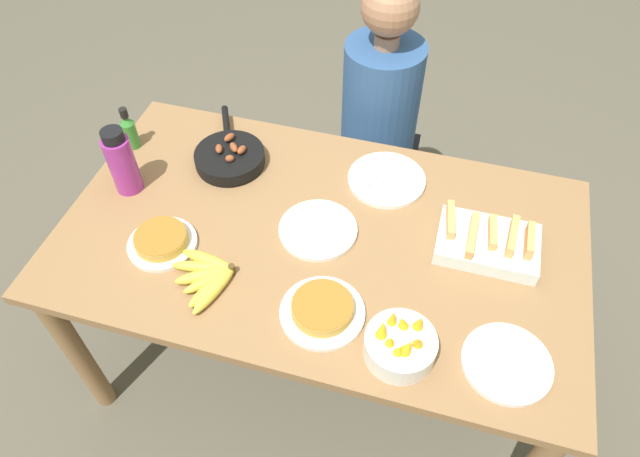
{
  "coord_description": "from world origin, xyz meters",
  "views": [
    {
      "loc": [
        0.31,
        -1.1,
        2.15
      ],
      "look_at": [
        0.0,
        0.0,
        0.81
      ],
      "focal_mm": 32.0,
      "sensor_mm": 36.0,
      "label": 1
    }
  ],
  "objects_px": {
    "frittata_plate_center": "(322,310)",
    "empty_plate_far_right": "(318,230)",
    "person_figure": "(376,145)",
    "banana_bunch": "(209,276)",
    "melon_tray": "(488,242)",
    "hot_sauce_bottle": "(129,130)",
    "empty_plate_near_front": "(386,180)",
    "water_bottle": "(122,162)",
    "empty_plate_far_left": "(507,363)",
    "frittata_plate_side": "(162,241)",
    "fruit_bowl_mango": "(400,345)",
    "skillet": "(230,157)"
  },
  "relations": [
    {
      "from": "melon_tray",
      "to": "frittata_plate_side",
      "type": "relative_size",
      "value": 1.43
    },
    {
      "from": "hot_sauce_bottle",
      "to": "empty_plate_near_front",
      "type": "bearing_deg",
      "value": 4.46
    },
    {
      "from": "melon_tray",
      "to": "frittata_plate_side",
      "type": "height_order",
      "value": "melon_tray"
    },
    {
      "from": "frittata_plate_side",
      "to": "hot_sauce_bottle",
      "type": "relative_size",
      "value": 1.29
    },
    {
      "from": "melon_tray",
      "to": "water_bottle",
      "type": "bearing_deg",
      "value": -177.14
    },
    {
      "from": "skillet",
      "to": "empty_plate_far_right",
      "type": "height_order",
      "value": "skillet"
    },
    {
      "from": "water_bottle",
      "to": "frittata_plate_center",
      "type": "bearing_deg",
      "value": -21.86
    },
    {
      "from": "banana_bunch",
      "to": "empty_plate_near_front",
      "type": "distance_m",
      "value": 0.69
    },
    {
      "from": "empty_plate_far_right",
      "to": "water_bottle",
      "type": "height_order",
      "value": "water_bottle"
    },
    {
      "from": "empty_plate_near_front",
      "to": "water_bottle",
      "type": "distance_m",
      "value": 0.87
    },
    {
      "from": "empty_plate_far_right",
      "to": "hot_sauce_bottle",
      "type": "height_order",
      "value": "hot_sauce_bottle"
    },
    {
      "from": "banana_bunch",
      "to": "hot_sauce_bottle",
      "type": "xyz_separation_m",
      "value": [
        -0.5,
        0.48,
        0.05
      ]
    },
    {
      "from": "melon_tray",
      "to": "frittata_plate_side",
      "type": "xyz_separation_m",
      "value": [
        -0.96,
        -0.26,
        -0.01
      ]
    },
    {
      "from": "skillet",
      "to": "empty_plate_near_front",
      "type": "xyz_separation_m",
      "value": [
        0.54,
        0.06,
        -0.02
      ]
    },
    {
      "from": "melon_tray",
      "to": "fruit_bowl_mango",
      "type": "relative_size",
      "value": 1.59
    },
    {
      "from": "empty_plate_near_front",
      "to": "hot_sauce_bottle",
      "type": "height_order",
      "value": "hot_sauce_bottle"
    },
    {
      "from": "empty_plate_far_left",
      "to": "hot_sauce_bottle",
      "type": "bearing_deg",
      "value": 159.22
    },
    {
      "from": "empty_plate_far_left",
      "to": "person_figure",
      "type": "xyz_separation_m",
      "value": [
        -0.55,
        1.03,
        -0.25
      ]
    },
    {
      "from": "melon_tray",
      "to": "person_figure",
      "type": "xyz_separation_m",
      "value": [
        -0.47,
        0.65,
        -0.27
      ]
    },
    {
      "from": "banana_bunch",
      "to": "frittata_plate_side",
      "type": "xyz_separation_m",
      "value": [
        -0.19,
        0.08,
        0.0
      ]
    },
    {
      "from": "skillet",
      "to": "empty_plate_near_front",
      "type": "height_order",
      "value": "skillet"
    },
    {
      "from": "frittata_plate_center",
      "to": "person_figure",
      "type": "bearing_deg",
      "value": 92.58
    },
    {
      "from": "empty_plate_near_front",
      "to": "skillet",
      "type": "bearing_deg",
      "value": -173.74
    },
    {
      "from": "person_figure",
      "to": "hot_sauce_bottle",
      "type": "bearing_deg",
      "value": -147.16
    },
    {
      "from": "empty_plate_far_left",
      "to": "hot_sauce_bottle",
      "type": "xyz_separation_m",
      "value": [
        -1.36,
        0.51,
        0.06
      ]
    },
    {
      "from": "melon_tray",
      "to": "frittata_plate_center",
      "type": "xyz_separation_m",
      "value": [
        -0.42,
        -0.36,
        -0.01
      ]
    },
    {
      "from": "empty_plate_far_left",
      "to": "fruit_bowl_mango",
      "type": "bearing_deg",
      "value": -171.38
    },
    {
      "from": "fruit_bowl_mango",
      "to": "frittata_plate_side",
      "type": "bearing_deg",
      "value": 168.08
    },
    {
      "from": "person_figure",
      "to": "banana_bunch",
      "type": "bearing_deg",
      "value": -107.05
    },
    {
      "from": "frittata_plate_side",
      "to": "empty_plate_near_front",
      "type": "relative_size",
      "value": 0.81
    },
    {
      "from": "melon_tray",
      "to": "skillet",
      "type": "distance_m",
      "value": 0.91
    },
    {
      "from": "frittata_plate_center",
      "to": "empty_plate_far_right",
      "type": "height_order",
      "value": "frittata_plate_center"
    },
    {
      "from": "banana_bunch",
      "to": "water_bottle",
      "type": "relative_size",
      "value": 0.91
    },
    {
      "from": "empty_plate_far_right",
      "to": "empty_plate_far_left",
      "type": "bearing_deg",
      "value": -26.89
    },
    {
      "from": "frittata_plate_center",
      "to": "empty_plate_near_front",
      "type": "xyz_separation_m",
      "value": [
        0.07,
        0.57,
        -0.01
      ]
    },
    {
      "from": "banana_bunch",
      "to": "frittata_plate_center",
      "type": "xyz_separation_m",
      "value": [
        0.35,
        -0.02,
        0.0
      ]
    },
    {
      "from": "skillet",
      "to": "hot_sauce_bottle",
      "type": "xyz_separation_m",
      "value": [
        -0.37,
        -0.01,
        0.04
      ]
    },
    {
      "from": "empty_plate_far_left",
      "to": "banana_bunch",
      "type": "bearing_deg",
      "value": 177.4
    },
    {
      "from": "frittata_plate_side",
      "to": "fruit_bowl_mango",
      "type": "distance_m",
      "value": 0.79
    },
    {
      "from": "hot_sauce_bottle",
      "to": "person_figure",
      "type": "relative_size",
      "value": 0.13
    },
    {
      "from": "empty_plate_far_left",
      "to": "fruit_bowl_mango",
      "type": "xyz_separation_m",
      "value": [
        -0.28,
        -0.04,
        0.03
      ]
    },
    {
      "from": "empty_plate_far_right",
      "to": "person_figure",
      "type": "height_order",
      "value": "person_figure"
    },
    {
      "from": "skillet",
      "to": "frittata_plate_center",
      "type": "height_order",
      "value": "skillet"
    },
    {
      "from": "frittata_plate_center",
      "to": "empty_plate_far_right",
      "type": "distance_m",
      "value": 0.31
    },
    {
      "from": "fruit_bowl_mango",
      "to": "hot_sauce_bottle",
      "type": "height_order",
      "value": "hot_sauce_bottle"
    },
    {
      "from": "empty_plate_far_left",
      "to": "person_figure",
      "type": "distance_m",
      "value": 1.2
    },
    {
      "from": "person_figure",
      "to": "fruit_bowl_mango",
      "type": "bearing_deg",
      "value": -75.7
    },
    {
      "from": "empty_plate_far_left",
      "to": "empty_plate_far_right",
      "type": "xyz_separation_m",
      "value": [
        -0.6,
        0.31,
        -0.0
      ]
    },
    {
      "from": "skillet",
      "to": "person_figure",
      "type": "xyz_separation_m",
      "value": [
        0.43,
        0.51,
        -0.27
      ]
    },
    {
      "from": "fruit_bowl_mango",
      "to": "skillet",
      "type": "bearing_deg",
      "value": 141.19
    }
  ]
}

